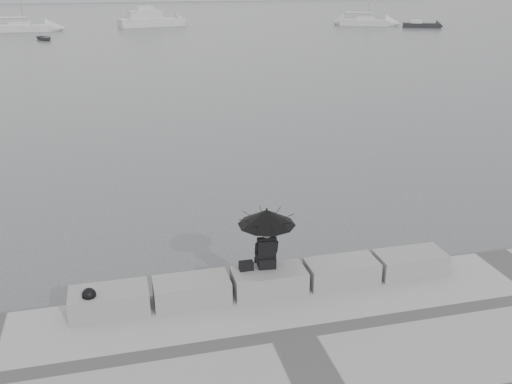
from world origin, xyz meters
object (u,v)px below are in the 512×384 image
object	(u,v)px
seated_person	(267,224)
sailboat_right	(365,22)
small_motorboat	(421,25)
dinghy	(44,38)
mooring_bollard	(90,306)
sailboat_left	(20,27)
motor_cruiser	(151,20)

from	to	relation	value
seated_person	sailboat_right	distance (m)	76.54
seated_person	small_motorboat	distance (m)	74.97
seated_person	dinghy	distance (m)	60.32
mooring_bollard	small_motorboat	distance (m)	77.29
mooring_bollard	dinghy	bearing A→B (deg)	95.95
seated_person	sailboat_left	world-z (taller)	sailboat_left
motor_cruiser	dinghy	world-z (taller)	motor_cruiser
motor_cruiser	dinghy	bearing A→B (deg)	-144.20
sailboat_right	dinghy	size ratio (longest dim) A/B	4.30
mooring_bollard	small_motorboat	size ratio (longest dim) A/B	0.13
seated_person	dinghy	size ratio (longest dim) A/B	0.46
sailboat_right	small_motorboat	distance (m)	8.02
motor_cruiser	mooring_bollard	bearing A→B (deg)	-108.61
mooring_bollard	motor_cruiser	bearing A→B (deg)	84.69
seated_person	sailboat_right	size ratio (longest dim) A/B	0.11
mooring_bollard	sailboat_left	world-z (taller)	sailboat_left
dinghy	seated_person	bearing A→B (deg)	-109.76
sailboat_left	small_motorboat	world-z (taller)	sailboat_left
sailboat_right	small_motorboat	world-z (taller)	sailboat_right
mooring_bollard	sailboat_right	distance (m)	78.55
sailboat_right	motor_cruiser	world-z (taller)	sailboat_right
mooring_bollard	motor_cruiser	size ratio (longest dim) A/B	0.07
motor_cruiser	small_motorboat	size ratio (longest dim) A/B	1.84
seated_person	dinghy	xyz separation A→B (m)	(-10.00, 59.46, -1.77)
small_motorboat	dinghy	world-z (taller)	small_motorboat
sailboat_left	motor_cruiser	world-z (taller)	sailboat_left
sailboat_right	mooring_bollard	bearing A→B (deg)	-89.54
small_motorboat	dinghy	size ratio (longest dim) A/B	1.73
seated_person	motor_cruiser	world-z (taller)	motor_cruiser
dinghy	sailboat_right	bearing A→B (deg)	-17.15
seated_person	dinghy	world-z (taller)	seated_person
motor_cruiser	dinghy	distance (m)	20.18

